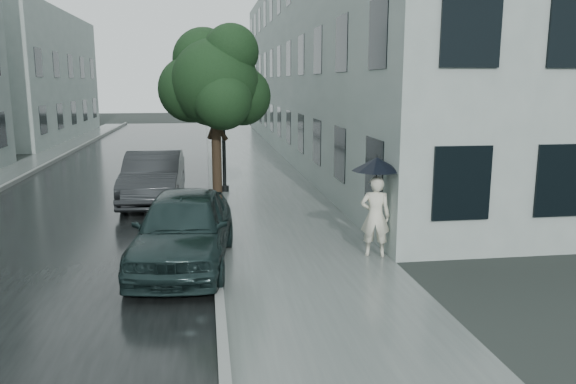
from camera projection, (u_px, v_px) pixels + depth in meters
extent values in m
plane|color=black|center=(312.00, 295.00, 9.57)|extent=(120.00, 120.00, 0.00)
cube|color=slate|center=(260.00, 178.00, 21.25)|extent=(3.50, 60.00, 0.01)
cube|color=slate|center=(211.00, 177.00, 20.98)|extent=(0.15, 60.00, 0.15)
cube|color=black|center=(114.00, 182.00, 20.49)|extent=(6.85, 60.00, 0.00)
cube|color=slate|center=(13.00, 182.00, 19.98)|extent=(0.15, 60.00, 0.15)
cube|color=#96A49F|center=(348.00, 64.00, 28.42)|extent=(7.00, 36.00, 9.00)
cube|color=black|center=(280.00, 63.00, 27.92)|extent=(0.08, 32.40, 7.20)
cube|color=#96A49F|center=(14.00, 76.00, 35.96)|extent=(7.00, 18.00, 8.00)
cube|color=black|center=(71.00, 76.00, 36.46)|extent=(0.08, 16.20, 6.40)
imported|color=beige|center=(375.00, 216.00, 11.59)|extent=(0.71, 0.57, 1.69)
cylinder|color=black|center=(376.00, 190.00, 11.47)|extent=(0.02, 0.02, 0.80)
cone|color=black|center=(377.00, 164.00, 11.37)|extent=(1.20, 1.20, 0.28)
cylinder|color=black|center=(377.00, 156.00, 11.34)|extent=(0.02, 0.02, 0.08)
cylinder|color=black|center=(375.00, 210.00, 11.55)|extent=(0.03, 0.03, 0.06)
cylinder|color=#332619|center=(217.00, 165.00, 15.48)|extent=(0.27, 0.27, 2.66)
sphere|color=#1A391B|center=(215.00, 83.00, 15.05)|extent=(2.35, 2.35, 2.35)
sphere|color=#1A391B|center=(242.00, 96.00, 15.49)|extent=(1.62, 1.62, 1.62)
sphere|color=#1A391B|center=(191.00, 89.00, 15.35)|extent=(1.81, 1.81, 1.81)
sphere|color=#1A391B|center=(223.00, 101.00, 14.55)|extent=(1.53, 1.53, 1.53)
sphere|color=#1A391B|center=(204.00, 59.00, 15.42)|extent=(1.72, 1.72, 1.72)
sphere|color=#1A391B|center=(231.00, 51.00, 14.79)|extent=(1.46, 1.46, 1.46)
cylinder|color=black|center=(223.00, 121.00, 18.26)|extent=(0.12, 0.12, 4.70)
cylinder|color=black|center=(225.00, 188.00, 18.69)|extent=(0.28, 0.28, 0.20)
cylinder|color=black|center=(214.00, 46.00, 17.70)|extent=(0.50, 0.24, 0.08)
sphere|color=silver|center=(205.00, 48.00, 17.57)|extent=(0.32, 0.32, 0.32)
imported|color=black|center=(184.00, 228.00, 11.01)|extent=(2.22, 4.57, 1.50)
imported|color=#212426|center=(154.00, 177.00, 16.88)|extent=(1.69, 4.65, 1.52)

